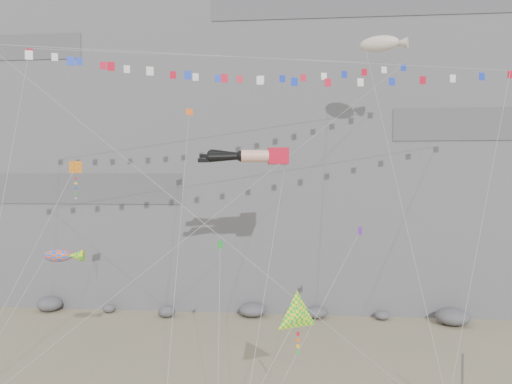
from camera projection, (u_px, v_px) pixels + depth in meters
The scene contains 12 objects.
cliff at pixel (265, 81), 61.17m from camera, with size 80.00×28.00×50.00m, color slate.
talus_boulders at pixel (253, 310), 46.98m from camera, with size 60.00×3.00×1.20m, color #5C5C61, non-canonical shape.
legs_kite at pixel (253, 156), 36.58m from camera, with size 6.71×16.61×21.32m.
flag_banner_upper at pixel (228, 57), 38.07m from camera, with size 27.66×16.60×28.66m.
flag_banner_lower at pixel (277, 59), 33.01m from camera, with size 33.87×11.51×23.83m.
harlequin_kite at pixel (75, 168), 33.43m from camera, with size 4.88×8.19×16.07m.
fish_windsock at pixel (58, 256), 32.79m from camera, with size 5.23×6.03×10.10m.
delta_kite at pixel (298, 316), 26.97m from camera, with size 4.99×6.42×8.61m.
blimp_windsock at pixel (379, 44), 38.90m from camera, with size 4.24×15.17×27.33m.
small_kite_a at pixel (189, 116), 37.82m from camera, with size 2.31×14.01×22.53m.
small_kite_b at pixel (359, 233), 34.42m from camera, with size 7.00×10.67×15.06m.
small_kite_c at pixel (220, 247), 32.19m from camera, with size 1.86×9.14×12.25m.
Camera 1 is at (4.65, -29.39, 13.16)m, focal length 35.00 mm.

